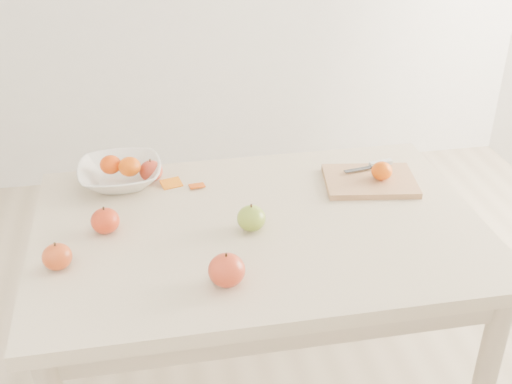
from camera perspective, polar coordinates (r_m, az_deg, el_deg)
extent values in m
cube|color=beige|center=(1.74, 0.30, -3.39)|extent=(1.20, 0.80, 0.04)
cylinder|color=#BCAA8E|center=(2.22, -15.38, -8.05)|extent=(0.06, 0.06, 0.71)
cylinder|color=#BCAA8E|center=(2.35, 11.75, -5.18)|extent=(0.06, 0.06, 0.71)
cube|color=#AC7C56|center=(1.94, 10.09, 0.98)|extent=(0.29, 0.23, 0.02)
ellipsoid|color=#DF5807|center=(1.93, 11.12, 1.86)|extent=(0.06, 0.06, 0.05)
imported|color=white|center=(1.95, -11.98, 1.55)|extent=(0.25, 0.25, 0.06)
ellipsoid|color=red|center=(1.94, -12.81, 2.39)|extent=(0.06, 0.06, 0.06)
ellipsoid|color=#D24507|center=(1.92, -11.18, 2.23)|extent=(0.07, 0.07, 0.06)
cube|color=orange|center=(1.92, -7.53, 0.66)|extent=(0.07, 0.06, 0.01)
cube|color=#D9520F|center=(1.91, -5.27, 0.50)|extent=(0.05, 0.04, 0.01)
cube|color=silver|center=(2.02, 11.03, 2.53)|extent=(0.08, 0.03, 0.01)
cube|color=#3A3D42|center=(1.97, 9.12, 2.00)|extent=(0.10, 0.03, 0.00)
ellipsoid|color=olive|center=(1.68, -0.41, -2.34)|extent=(0.08, 0.08, 0.07)
ellipsoid|color=maroon|center=(1.62, -17.27, -5.51)|extent=(0.07, 0.07, 0.06)
ellipsoid|color=#A6110B|center=(1.72, -13.26, -2.51)|extent=(0.08, 0.08, 0.07)
ellipsoid|color=maroon|center=(1.94, -9.32, 1.85)|extent=(0.07, 0.07, 0.06)
ellipsoid|color=#9D0809|center=(1.49, -2.63, -6.95)|extent=(0.09, 0.09, 0.08)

